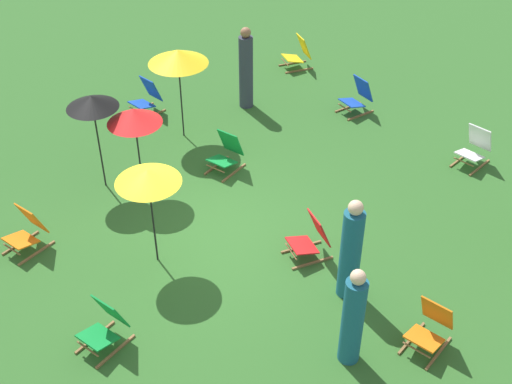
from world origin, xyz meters
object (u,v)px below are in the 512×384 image
(umbrella_3, at_px, (134,116))
(deckchair_2, at_px, (226,153))
(deckchair_8, at_px, (147,98))
(deckchair_7, at_px, (474,148))
(deckchair_6, at_px, (430,327))
(umbrella_1, at_px, (92,102))
(person_0, at_px, (351,252))
(person_2, at_px, (246,70))
(deckchair_0, at_px, (311,238))
(deckchair_10, at_px, (357,97))
(person_1, at_px, (353,319))
(deckchair_3, at_px, (27,231))
(umbrella_2, at_px, (148,177))
(umbrella_4, at_px, (178,57))
(deckchair_1, at_px, (298,54))
(deckchair_5, at_px, (105,326))

(umbrella_3, bearing_deg, deckchair_2, 76.08)
(deckchair_8, bearing_deg, deckchair_7, 27.26)
(deckchair_6, xyz_separation_m, umbrella_1, (-6.42, -1.98, 1.46))
(umbrella_1, relative_size, person_0, 1.06)
(person_2, bearing_deg, deckchair_2, 157.53)
(deckchair_6, distance_m, umbrella_3, 6.19)
(deckchair_0, relative_size, person_2, 0.45)
(deckchair_10, relative_size, person_1, 0.49)
(deckchair_0, height_order, deckchair_2, same)
(person_2, bearing_deg, deckchair_3, 128.98)
(person_0, bearing_deg, deckchair_7, -161.72)
(deckchair_3, xyz_separation_m, person_0, (4.06, 3.62, 0.50))
(umbrella_2, relative_size, umbrella_4, 0.92)
(deckchair_1, relative_size, deckchair_2, 0.99)
(umbrella_3, bearing_deg, person_1, 3.94)
(person_0, distance_m, person_1, 1.30)
(deckchair_0, distance_m, deckchair_8, 5.88)
(deckchair_5, height_order, person_2, person_2)
(deckchair_7, relative_size, umbrella_4, 0.42)
(deckchair_8, height_order, umbrella_3, umbrella_3)
(deckchair_8, bearing_deg, umbrella_1, -55.39)
(deckchair_6, height_order, deckchair_8, same)
(deckchair_3, distance_m, umbrella_2, 2.62)
(deckchair_6, xyz_separation_m, umbrella_2, (-3.97, -2.24, 1.35))
(deckchair_1, height_order, deckchair_5, same)
(deckchair_2, bearing_deg, person_0, -23.74)
(deckchair_2, height_order, umbrella_4, umbrella_4)
(deckchair_6, distance_m, umbrella_1, 6.87)
(deckchair_2, bearing_deg, deckchair_5, -73.83)
(umbrella_1, bearing_deg, umbrella_2, -6.06)
(deckchair_2, bearing_deg, deckchair_6, -19.76)
(deckchair_5, relative_size, deckchair_8, 1.04)
(umbrella_3, bearing_deg, umbrella_1, -135.67)
(deckchair_2, xyz_separation_m, person_0, (3.97, -0.44, 0.50))
(deckchair_5, height_order, person_0, person_0)
(deckchair_1, xyz_separation_m, person_2, (0.80, -2.21, 0.54))
(deckchair_7, distance_m, umbrella_4, 6.21)
(deckchair_6, height_order, person_0, person_0)
(deckchair_10, distance_m, person_0, 5.82)
(deckchair_8, xyz_separation_m, umbrella_3, (2.51, -1.53, 1.25))
(deckchair_0, relative_size, deckchair_5, 0.99)
(deckchair_7, bearing_deg, person_1, -77.01)
(deckchair_2, xyz_separation_m, umbrella_1, (-0.95, -2.20, 1.46))
(deckchair_3, xyz_separation_m, deckchair_7, (2.90, 8.15, 0.00))
(deckchair_0, xyz_separation_m, umbrella_3, (-3.37, -1.34, 1.25))
(deckchair_7, height_order, person_2, person_2)
(deckchair_3, xyz_separation_m, deckchair_5, (2.71, 0.10, 0.00))
(umbrella_2, height_order, person_2, person_2)
(deckchair_6, xyz_separation_m, deckchair_7, (-2.65, 4.32, 0.00))
(umbrella_1, bearing_deg, umbrella_3, 44.33)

